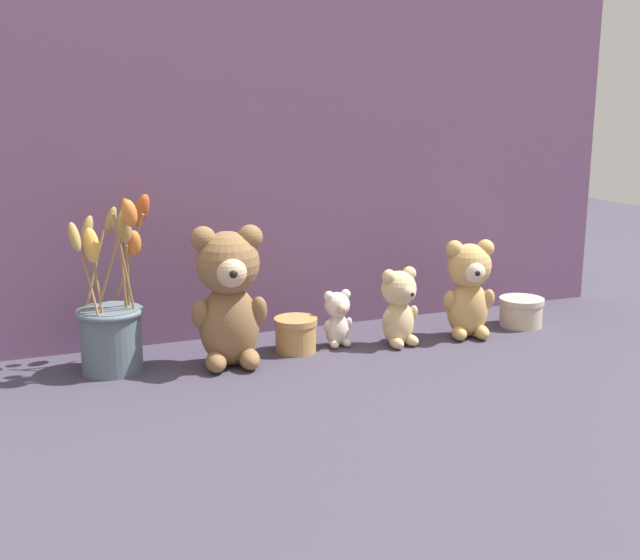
{
  "coord_description": "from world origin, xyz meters",
  "views": [
    {
      "loc": [
        -0.53,
        -1.33,
        0.47
      ],
      "look_at": [
        0.0,
        0.02,
        0.13
      ],
      "focal_mm": 45.0,
      "sensor_mm": 36.0,
      "label": 1
    }
  ],
  "objects_px": {
    "flower_vase": "(112,321)",
    "decorative_tin_short": "(296,334)",
    "teddy_bear_small": "(399,305)",
    "decorative_tin_tall": "(521,312)",
    "teddy_bear_tiny": "(338,317)",
    "teddy_bear_large": "(229,294)",
    "teddy_bear_medium": "(469,287)"
  },
  "relations": [
    {
      "from": "teddy_bear_small",
      "to": "flower_vase",
      "type": "height_order",
      "value": "flower_vase"
    },
    {
      "from": "teddy_bear_small",
      "to": "decorative_tin_tall",
      "type": "bearing_deg",
      "value": 4.8
    },
    {
      "from": "decorative_tin_short",
      "to": "teddy_bear_medium",
      "type": "bearing_deg",
      "value": -6.14
    },
    {
      "from": "teddy_bear_medium",
      "to": "decorative_tin_tall",
      "type": "height_order",
      "value": "teddy_bear_medium"
    },
    {
      "from": "flower_vase",
      "to": "decorative_tin_short",
      "type": "bearing_deg",
      "value": -2.6
    },
    {
      "from": "teddy_bear_tiny",
      "to": "decorative_tin_short",
      "type": "bearing_deg",
      "value": -179.04
    },
    {
      "from": "teddy_bear_small",
      "to": "decorative_tin_tall",
      "type": "relative_size",
      "value": 1.64
    },
    {
      "from": "flower_vase",
      "to": "decorative_tin_tall",
      "type": "distance_m",
      "value": 0.83
    },
    {
      "from": "teddy_bear_medium",
      "to": "decorative_tin_tall",
      "type": "relative_size",
      "value": 2.12
    },
    {
      "from": "decorative_tin_tall",
      "to": "decorative_tin_short",
      "type": "xyz_separation_m",
      "value": [
        -0.49,
        0.01,
        0.0
      ]
    },
    {
      "from": "teddy_bear_medium",
      "to": "flower_vase",
      "type": "bearing_deg",
      "value": 175.58
    },
    {
      "from": "flower_vase",
      "to": "teddy_bear_large",
      "type": "bearing_deg",
      "value": -13.91
    },
    {
      "from": "flower_vase",
      "to": "decorative_tin_short",
      "type": "relative_size",
      "value": 3.79
    },
    {
      "from": "teddy_bear_tiny",
      "to": "decorative_tin_tall",
      "type": "relative_size",
      "value": 1.19
    },
    {
      "from": "teddy_bear_large",
      "to": "decorative_tin_tall",
      "type": "relative_size",
      "value": 2.73
    },
    {
      "from": "teddy_bear_large",
      "to": "flower_vase",
      "type": "xyz_separation_m",
      "value": [
        -0.2,
        0.05,
        -0.04
      ]
    },
    {
      "from": "teddy_bear_medium",
      "to": "teddy_bear_small",
      "type": "distance_m",
      "value": 0.15
    },
    {
      "from": "teddy_bear_large",
      "to": "teddy_bear_medium",
      "type": "xyz_separation_m",
      "value": [
        0.48,
        -0.0,
        -0.03
      ]
    },
    {
      "from": "decorative_tin_tall",
      "to": "teddy_bear_tiny",
      "type": "bearing_deg",
      "value": 178.04
    },
    {
      "from": "teddy_bear_large",
      "to": "decorative_tin_tall",
      "type": "xyz_separation_m",
      "value": [
        0.63,
        0.02,
        -0.1
      ]
    },
    {
      "from": "teddy_bear_large",
      "to": "teddy_bear_small",
      "type": "xyz_separation_m",
      "value": [
        0.33,
        -0.0,
        -0.05
      ]
    },
    {
      "from": "teddy_bear_large",
      "to": "teddy_bear_small",
      "type": "relative_size",
      "value": 1.66
    },
    {
      "from": "teddy_bear_medium",
      "to": "decorative_tin_short",
      "type": "distance_m",
      "value": 0.36
    },
    {
      "from": "teddy_bear_tiny",
      "to": "decorative_tin_tall",
      "type": "height_order",
      "value": "teddy_bear_tiny"
    },
    {
      "from": "teddy_bear_tiny",
      "to": "flower_vase",
      "type": "distance_m",
      "value": 0.42
    },
    {
      "from": "teddy_bear_large",
      "to": "teddy_bear_medium",
      "type": "distance_m",
      "value": 0.48
    },
    {
      "from": "teddy_bear_large",
      "to": "decorative_tin_short",
      "type": "distance_m",
      "value": 0.17
    },
    {
      "from": "teddy_bear_large",
      "to": "decorative_tin_tall",
      "type": "height_order",
      "value": "teddy_bear_large"
    },
    {
      "from": "teddy_bear_tiny",
      "to": "decorative_tin_short",
      "type": "distance_m",
      "value": 0.09
    },
    {
      "from": "teddy_bear_small",
      "to": "decorative_tin_tall",
      "type": "xyz_separation_m",
      "value": [
        0.3,
        0.02,
        -0.05
      ]
    },
    {
      "from": "teddy_bear_small",
      "to": "teddy_bear_tiny",
      "type": "relative_size",
      "value": 1.38
    },
    {
      "from": "flower_vase",
      "to": "decorative_tin_tall",
      "type": "relative_size",
      "value": 3.33
    }
  ]
}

